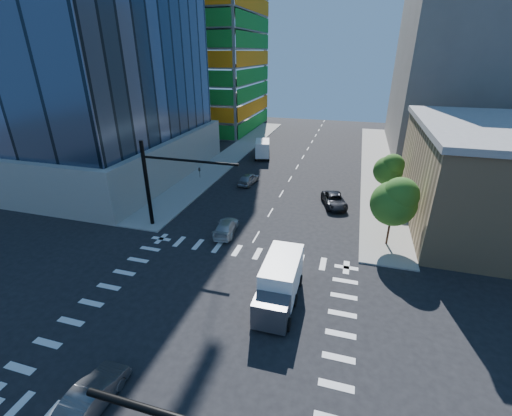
% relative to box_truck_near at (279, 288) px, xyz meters
% --- Properties ---
extents(ground, '(160.00, 160.00, 0.00)m').
position_rel_box_truck_near_xyz_m(ground, '(-4.37, -2.76, -1.45)').
color(ground, black).
rests_on(ground, ground).
extents(road_markings, '(20.00, 20.00, 0.01)m').
position_rel_box_truck_near_xyz_m(road_markings, '(-4.37, -2.76, -1.44)').
color(road_markings, silver).
rests_on(road_markings, ground).
extents(sidewalk_ne, '(5.00, 60.00, 0.15)m').
position_rel_box_truck_near_xyz_m(sidewalk_ne, '(8.13, 37.24, -1.37)').
color(sidewalk_ne, gray).
rests_on(sidewalk_ne, ground).
extents(sidewalk_nw, '(5.00, 60.00, 0.15)m').
position_rel_box_truck_near_xyz_m(sidewalk_nw, '(-16.87, 37.24, -1.37)').
color(sidewalk_nw, gray).
rests_on(sidewalk_nw, ground).
extents(construction_building, '(25.16, 34.50, 70.60)m').
position_rel_box_truck_near_xyz_m(construction_building, '(-31.78, 59.17, 23.17)').
color(construction_building, gray).
rests_on(construction_building, ground).
extents(bg_building_ne, '(24.00, 30.00, 28.00)m').
position_rel_box_truck_near_xyz_m(bg_building_ne, '(22.63, 52.24, 12.55)').
color(bg_building_ne, '#5D5854').
rests_on(bg_building_ne, ground).
extents(signal_mast_nw, '(10.20, 0.40, 9.00)m').
position_rel_box_truck_near_xyz_m(signal_mast_nw, '(-14.36, 8.74, 4.05)').
color(signal_mast_nw, black).
rests_on(signal_mast_nw, sidewalk_nw).
extents(tree_south, '(4.16, 4.16, 6.82)m').
position_rel_box_truck_near_xyz_m(tree_south, '(8.26, 11.15, 3.24)').
color(tree_south, '#382316').
rests_on(tree_south, sidewalk_ne).
extents(tree_north, '(3.54, 3.52, 5.78)m').
position_rel_box_truck_near_xyz_m(tree_north, '(8.56, 23.15, 2.54)').
color(tree_north, '#382316').
rests_on(tree_north, sidewalk_ne).
extents(car_nb_far, '(3.83, 5.74, 1.46)m').
position_rel_box_truck_near_xyz_m(car_nb_far, '(2.55, 19.18, -0.71)').
color(car_nb_far, black).
rests_on(car_nb_far, ground).
extents(car_sb_near, '(2.63, 5.08, 1.41)m').
position_rel_box_truck_near_xyz_m(car_sb_near, '(-7.54, 9.15, -0.74)').
color(car_sb_near, silver).
rests_on(car_sb_near, ground).
extents(car_sb_mid, '(2.24, 4.63, 1.52)m').
position_rel_box_truck_near_xyz_m(car_sb_mid, '(-9.65, 23.59, -0.68)').
color(car_sb_mid, '#93959A').
rests_on(car_sb_mid, ground).
extents(car_sb_cross, '(1.66, 4.64, 1.52)m').
position_rel_box_truck_near_xyz_m(car_sb_cross, '(-7.51, -10.59, -0.68)').
color(car_sb_cross, '#4B4C50').
rests_on(car_sb_cross, ground).
extents(box_truck_near, '(2.71, 6.25, 3.27)m').
position_rel_box_truck_near_xyz_m(box_truck_near, '(0.00, 0.00, 0.00)').
color(box_truck_near, black).
rests_on(box_truck_near, ground).
extents(box_truck_far, '(3.88, 6.32, 3.09)m').
position_rel_box_truck_near_xyz_m(box_truck_far, '(-11.33, 37.35, -0.08)').
color(box_truck_far, black).
rests_on(box_truck_far, ground).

